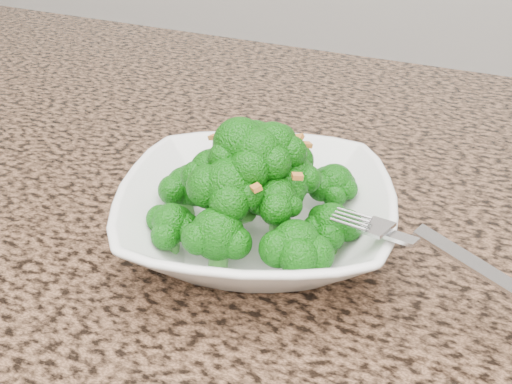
% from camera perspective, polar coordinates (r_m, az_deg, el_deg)
% --- Properties ---
extents(granite_counter, '(1.64, 1.04, 0.03)m').
position_cam_1_polar(granite_counter, '(0.52, -1.61, -7.23)').
color(granite_counter, brown).
rests_on(granite_counter, cabinet).
extents(bowl, '(0.28, 0.28, 0.05)m').
position_cam_1_polar(bowl, '(0.51, -0.00, -2.27)').
color(bowl, white).
rests_on(bowl, granite_counter).
extents(broccoli_pile, '(0.19, 0.19, 0.07)m').
position_cam_1_polar(broccoli_pile, '(0.48, -0.00, 3.93)').
color(broccoli_pile, '#11650B').
rests_on(broccoli_pile, bowl).
extents(garlic_topping, '(0.11, 0.11, 0.01)m').
position_cam_1_polar(garlic_topping, '(0.46, -0.00, 8.13)').
color(garlic_topping, orange).
rests_on(garlic_topping, broccoli_pile).
extents(fork, '(0.18, 0.08, 0.01)m').
position_cam_1_polar(fork, '(0.44, 13.32, -4.16)').
color(fork, silver).
rests_on(fork, bowl).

